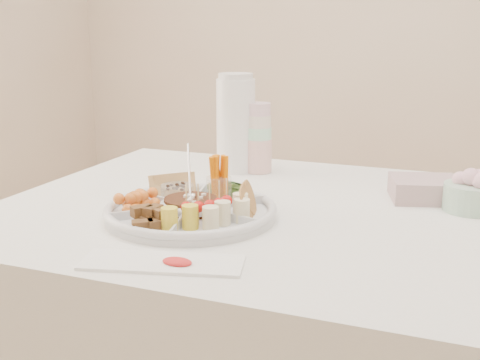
% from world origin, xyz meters
% --- Properties ---
extents(dining_table, '(1.52, 1.02, 0.76)m').
position_xyz_m(dining_table, '(0.00, 0.00, 0.38)').
color(dining_table, white).
rests_on(dining_table, floor).
extents(party_tray, '(0.47, 0.47, 0.04)m').
position_xyz_m(party_tray, '(-0.26, -0.14, 0.78)').
color(party_tray, silver).
rests_on(party_tray, dining_table).
extents(bean_dip, '(0.15, 0.15, 0.04)m').
position_xyz_m(bean_dip, '(-0.26, -0.14, 0.79)').
color(bean_dip, '#472110').
rests_on(bean_dip, party_tray).
extents(tortillas, '(0.12, 0.12, 0.06)m').
position_xyz_m(tortillas, '(-0.13, -0.11, 0.80)').
color(tortillas, tan).
rests_on(tortillas, party_tray).
extents(carrot_cucumber, '(0.15, 0.15, 0.11)m').
position_xyz_m(carrot_cucumber, '(-0.22, -0.02, 0.82)').
color(carrot_cucumber, orange).
rests_on(carrot_cucumber, party_tray).
extents(pita_raisins, '(0.14, 0.14, 0.06)m').
position_xyz_m(pita_raisins, '(-0.35, -0.05, 0.80)').
color(pita_raisins, tan).
rests_on(pita_raisins, party_tray).
extents(cherries, '(0.14, 0.14, 0.05)m').
position_xyz_m(cherries, '(-0.38, -0.17, 0.79)').
color(cherries, orange).
rests_on(cherries, party_tray).
extents(granola_chunks, '(0.14, 0.14, 0.05)m').
position_xyz_m(granola_chunks, '(-0.29, -0.27, 0.79)').
color(granola_chunks, brown).
rests_on(granola_chunks, party_tray).
extents(banana_tomato, '(0.14, 0.14, 0.09)m').
position_xyz_m(banana_tomato, '(-0.17, -0.24, 0.82)').
color(banana_tomato, '#FEE985').
rests_on(banana_tomato, party_tray).
extents(cup_stack, '(0.10, 0.10, 0.22)m').
position_xyz_m(cup_stack, '(-0.26, 0.33, 0.87)').
color(cup_stack, beige).
rests_on(cup_stack, dining_table).
extents(thermos, '(0.12, 0.12, 0.29)m').
position_xyz_m(thermos, '(-0.33, 0.32, 0.90)').
color(thermos, white).
rests_on(thermos, dining_table).
extents(flower_bowl, '(0.15, 0.15, 0.10)m').
position_xyz_m(flower_bowl, '(0.33, 0.14, 0.81)').
color(flower_bowl, silver).
rests_on(flower_bowl, dining_table).
extents(napkin_stack, '(0.19, 0.18, 0.05)m').
position_xyz_m(napkin_stack, '(0.22, 0.20, 0.78)').
color(napkin_stack, '#B39497').
rests_on(napkin_stack, dining_table).
extents(placemat, '(0.31, 0.17, 0.01)m').
position_xyz_m(placemat, '(-0.19, -0.41, 0.76)').
color(placemat, white).
rests_on(placemat, dining_table).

